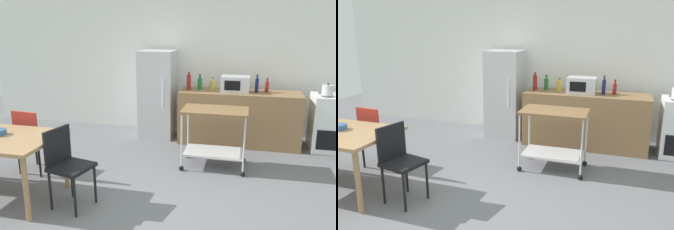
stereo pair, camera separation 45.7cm
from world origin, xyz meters
TOP-DOWN VIEW (x-y plane):
  - ground_plane at (0.00, 0.00)m, footprint 12.00×12.00m
  - back_wall at (0.00, 3.20)m, footprint 8.40×0.12m
  - kitchen_counter at (0.90, 2.60)m, footprint 2.00×0.64m
  - chair_red at (-1.76, 0.70)m, footprint 0.44×0.44m
  - chair_black at (-0.86, 0.01)m, footprint 0.48×0.48m
  - stove_oven at (2.35, 2.62)m, footprint 0.60×0.61m
  - refrigerator at (-0.55, 2.70)m, footprint 0.60×0.63m
  - kitchen_cart at (0.60, 1.48)m, footprint 0.91×0.57m
  - bottle_sesame_oil at (0.03, 2.60)m, footprint 0.07×0.07m
  - bottle_olive_oil at (0.21, 2.67)m, footprint 0.07×0.07m
  - bottle_soy_sauce at (0.43, 2.67)m, footprint 0.08×0.08m
  - microwave at (0.82, 2.59)m, footprint 0.46×0.35m
  - bottle_soda at (1.16, 2.59)m, footprint 0.06×0.06m
  - bottle_sparkling_water at (1.33, 2.67)m, footprint 0.06×0.06m
  - kettle at (2.23, 2.52)m, footprint 0.24×0.17m

SIDE VIEW (x-z plane):
  - ground_plane at x=0.00m, z-range 0.00..0.00m
  - kitchen_counter at x=0.90m, z-range 0.00..0.90m
  - stove_oven at x=2.35m, z-range -0.01..0.91m
  - chair_red at x=-1.76m, z-range 0.07..0.96m
  - chair_black at x=-0.86m, z-range 0.07..0.96m
  - kitchen_cart at x=0.60m, z-range 0.15..1.00m
  - refrigerator at x=-0.55m, z-range 0.00..1.55m
  - bottle_soy_sauce at x=0.43m, z-range 0.88..1.09m
  - bottle_sparkling_water at x=1.33m, z-range 0.88..1.11m
  - kettle at x=2.23m, z-range 0.91..1.10m
  - bottle_olive_oil at x=0.21m, z-range 0.88..1.13m
  - bottle_soda at x=1.16m, z-range 0.87..1.18m
  - microwave at x=0.82m, z-range 0.90..1.16m
  - bottle_sesame_oil at x=0.03m, z-range 0.88..1.18m
  - back_wall at x=0.00m, z-range 0.00..2.90m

